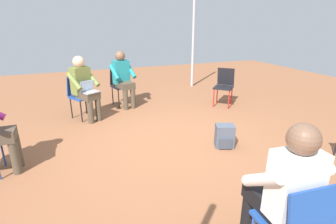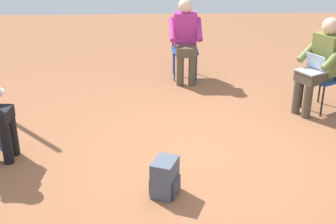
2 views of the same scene
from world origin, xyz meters
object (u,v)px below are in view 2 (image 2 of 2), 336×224
(chair_south, at_px, (185,46))
(chair_southwest, at_px, (328,73))
(person_in_magenta, at_px, (185,36))
(backpack_near_laptop_user, at_px, (165,179))
(person_with_laptop, at_px, (321,61))

(chair_south, xyz_separation_m, chair_southwest, (-1.79, 1.36, 0.00))
(chair_south, xyz_separation_m, person_in_magenta, (0.00, 0.17, 0.20))
(chair_south, distance_m, chair_southwest, 2.25)
(chair_south, bearing_deg, person_in_magenta, 90.00)
(chair_south, relative_size, backpack_near_laptop_user, 2.36)
(backpack_near_laptop_user, bearing_deg, chair_southwest, -138.15)
(chair_southwest, height_order, person_with_laptop, person_with_laptop)
(person_with_laptop, distance_m, person_in_magenta, 2.08)
(chair_southwest, bearing_deg, person_with_laptop, 90.00)
(chair_south, relative_size, person_with_laptop, 0.69)
(person_with_laptop, relative_size, backpack_near_laptop_user, 3.44)
(chair_southwest, xyz_separation_m, backpack_near_laptop_user, (2.19, 1.97, -0.34))
(person_with_laptop, height_order, backpack_near_laptop_user, person_with_laptop)
(chair_south, distance_m, person_in_magenta, 0.26)
(person_with_laptop, bearing_deg, backpack_near_laptop_user, 102.48)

